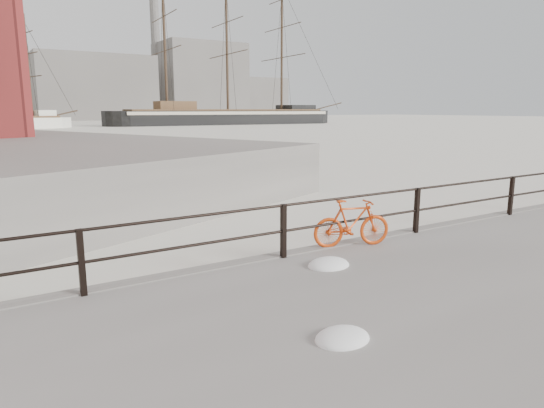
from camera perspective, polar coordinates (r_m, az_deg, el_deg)
ground at (r=14.13m, az=25.51°, el=-2.42°), size 400.00×400.00×0.00m
guardrail at (r=13.89m, az=26.31°, el=0.88°), size 28.00×0.10×1.00m
bicycle at (r=9.69m, az=9.38°, el=-2.23°), size 1.58×0.71×0.95m
barque_black at (r=100.29m, az=-5.17°, el=9.31°), size 56.09×20.55×31.64m
industrial_west at (r=150.81m, az=-20.17°, el=12.70°), size 32.00×18.00×18.00m
industrial_mid at (r=166.52m, az=-8.41°, el=14.06°), size 26.00×20.00×24.00m
industrial_east at (r=181.14m, az=-2.17°, el=12.34°), size 20.00×16.00×14.00m
smokestack at (r=167.31m, az=-13.50°, el=17.31°), size 2.80×2.80×44.00m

